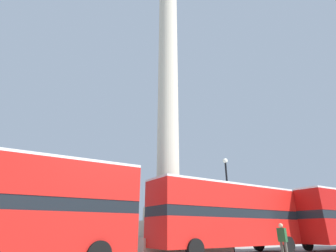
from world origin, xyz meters
TOP-DOWN VIEW (x-y plane):
  - ground_plane at (0.00, 0.00)m, footprint 200.00×200.00m
  - monument_column at (0.00, 0.00)m, footprint 6.20×6.20m
  - bus_a at (2.64, -3.52)m, footprint 11.29×3.50m
  - equestrian_statue at (10.60, 4.53)m, footprint 4.30×3.77m
  - street_lamp at (3.80, -2.13)m, footprint 0.36×0.36m
  - pedestrian_near_lamp at (2.85, -7.18)m, footprint 0.23×0.46m

SIDE VIEW (x-z plane):
  - ground_plane at x=0.00m, z-range 0.00..0.00m
  - pedestrian_near_lamp at x=2.85m, z-range 0.11..1.83m
  - equestrian_statue at x=10.60m, z-range -1.32..4.45m
  - bus_a at x=2.64m, z-range 0.23..4.39m
  - street_lamp at x=3.80m, z-range 0.03..6.50m
  - monument_column at x=0.00m, z-range -5.11..20.89m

